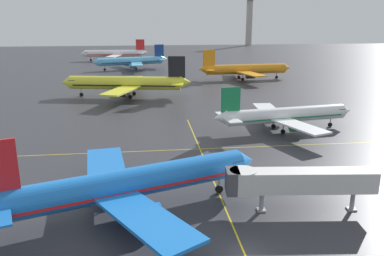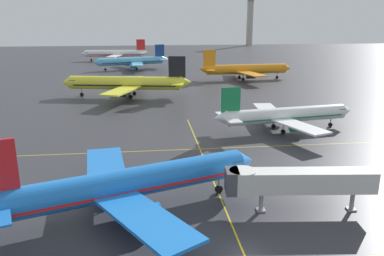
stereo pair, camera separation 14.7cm
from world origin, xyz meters
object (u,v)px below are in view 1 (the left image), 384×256
airliner_second_row (284,115)px  control_tower (249,16)px  airliner_far_left_stand (245,69)px  jet_bridge (290,181)px  airliner_far_right_stand (132,61)px  airliner_front_gate (127,184)px  airliner_third_row (127,83)px  airliner_distant_taxiway (115,54)px

airliner_second_row → control_tower: control_tower is taller
airliner_second_row → airliner_far_left_stand: bearing=82.7°
control_tower → jet_bridge: bearing=-103.7°
jet_bridge → airliner_second_row: bearing=71.4°
airliner_second_row → airliner_far_right_stand: 111.67m
airliner_front_gate → airliner_third_row: size_ratio=0.91×
airliner_far_left_stand → jet_bridge: size_ratio=1.97×
airliner_far_right_stand → airliner_distant_taxiway: size_ratio=0.94×
jet_bridge → airliner_front_gate: bearing=175.0°
jet_bridge → airliner_far_right_stand: bearing=99.4°
airliner_second_row → airliner_far_right_stand: (-35.28, 105.95, 0.29)m
airliner_front_gate → jet_bridge: size_ratio=1.91×
airliner_front_gate → airliner_far_right_stand: 139.35m
airliner_third_row → airliner_far_right_stand: size_ratio=1.15×
airliner_second_row → airliner_far_left_stand: size_ratio=0.87×
jet_bridge → control_tower: (68.82, 281.98, 19.59)m
airliner_third_row → airliner_front_gate: bearing=-87.8°
jet_bridge → airliner_third_row: bearing=106.9°
airliner_second_row → control_tower: (57.00, 246.85, 20.22)m
airliner_front_gate → control_tower: (89.08, 280.22, 19.69)m
airliner_far_left_stand → airliner_far_right_stand: 57.03m
airliner_far_left_stand → airliner_far_right_stand: size_ratio=1.08×
airliner_front_gate → airliner_far_left_stand: size_ratio=0.97×
airliner_front_gate → airliner_second_row: 46.29m
airliner_front_gate → airliner_far_right_stand: size_ratio=1.05×
jet_bridge → airliner_distant_taxiway: bearing=100.7°
airliner_far_right_stand → jet_bridge: airliner_far_right_stand is taller
airliner_far_right_stand → control_tower: size_ratio=0.84×
airliner_far_left_stand → airliner_distant_taxiway: airliner_far_left_stand is taller
airliner_far_right_stand → control_tower: bearing=56.8°
airliner_far_right_stand → airliner_front_gate: bearing=-88.7°
airliner_front_gate → control_tower: 294.69m
airliner_front_gate → airliner_far_right_stand: airliner_front_gate is taller
airliner_second_row → airliner_front_gate: bearing=-133.9°
airliner_front_gate → airliner_third_row: (-2.86, 74.16, 0.30)m
airliner_far_left_stand → jet_bridge: 107.15m
control_tower → airliner_front_gate: bearing=-107.6°
airliner_distant_taxiway → jet_bridge: airliner_distant_taxiway is taller
airliner_distant_taxiway → jet_bridge: (33.62, -177.82, 0.16)m
airliner_distant_taxiway → control_tower: control_tower is taller
airliner_far_right_stand → airliner_far_left_stand: bearing=-39.1°
airliner_second_row → airliner_third_row: bearing=130.6°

